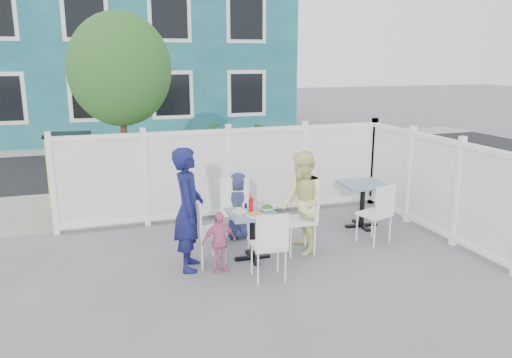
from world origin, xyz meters
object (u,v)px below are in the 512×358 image
object	(u,v)px
spare_table	(363,193)
chair_near	(270,241)
utility_cabinet	(71,172)
chair_right	(304,214)
chair_left	(202,227)
boy	(238,206)
chair_back	(235,206)
woman	(302,203)
toddler	(219,242)
main_table	(252,223)
man	(189,209)

from	to	relation	value
spare_table	chair_near	size ratio (longest dim) A/B	0.84
utility_cabinet	chair_right	distance (m)	4.83
spare_table	chair_right	xyz separation A→B (m)	(-1.38, -0.72, -0.01)
chair_left	utility_cabinet	bearing A→B (deg)	-166.68
spare_table	chair_near	distance (m)	2.67
utility_cabinet	boy	distance (m)	3.70
chair_back	boy	distance (m)	0.20
spare_table	boy	world-z (taller)	boy
spare_table	chair_back	size ratio (longest dim) A/B	0.77
chair_left	woman	size ratio (longest dim) A/B	0.63
spare_table	woman	world-z (taller)	woman
boy	toddler	distance (m)	1.30
chair_right	chair_back	bearing A→B (deg)	55.16
chair_right	toddler	distance (m)	1.40
chair_left	chair_right	distance (m)	1.53
chair_near	chair_right	bearing A→B (deg)	48.51
main_table	chair_near	bearing A→B (deg)	-90.35
chair_left	spare_table	bearing A→B (deg)	90.95
toddler	boy	bearing A→B (deg)	53.25
man	spare_table	bearing A→B (deg)	-61.55
chair_back	utility_cabinet	bearing A→B (deg)	-34.68
woman	boy	size ratio (longest dim) A/B	1.41
chair_right	man	distance (m)	1.74
chair_back	toddler	world-z (taller)	chair_back
main_table	chair_right	xyz separation A→B (m)	(0.81, 0.05, 0.04)
boy	chair_left	bearing A→B (deg)	54.18
chair_left	chair_right	size ratio (longest dim) A/B	0.96
main_table	chair_left	size ratio (longest dim) A/B	0.73
chair_back	chair_left	bearing A→B (deg)	60.83
spare_table	chair_right	size ratio (longest dim) A/B	0.77
main_table	spare_table	distance (m)	2.33
chair_near	man	distance (m)	1.19
chair_right	man	world-z (taller)	man
chair_left	chair_right	xyz separation A→B (m)	(1.53, 0.02, 0.02)
chair_near	utility_cabinet	bearing A→B (deg)	124.18
chair_near	woman	distance (m)	1.13
chair_left	toddler	bearing A→B (deg)	18.30
toddler	utility_cabinet	bearing A→B (deg)	108.10
chair_back	man	bearing A→B (deg)	56.16
chair_right	toddler	xyz separation A→B (m)	(-1.36, -0.29, -0.17)
chair_left	toddler	distance (m)	0.35
utility_cabinet	chair_near	world-z (taller)	utility_cabinet
utility_cabinet	spare_table	distance (m)	5.46
chair_right	toddler	world-z (taller)	chair_right
utility_cabinet	spare_table	bearing A→B (deg)	-24.11
chair_right	spare_table	bearing A→B (deg)	-58.90
main_table	man	distance (m)	0.95
main_table	toddler	xyz separation A→B (m)	(-0.55, -0.25, -0.12)
chair_left	chair_near	world-z (taller)	chair_left
toddler	main_table	bearing A→B (deg)	15.29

